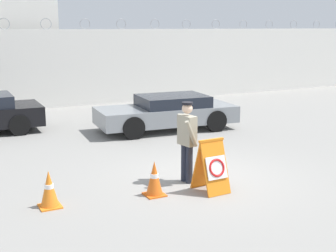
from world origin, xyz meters
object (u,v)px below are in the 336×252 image
(traffic_cone_mid, at_px, (154,178))
(parked_car_rear_sedan, at_px, (167,112))
(barricade_sign, at_px, (212,166))
(security_guard, at_px, (187,138))
(traffic_cone_near, at_px, (49,189))

(traffic_cone_mid, height_order, parked_car_rear_sedan, parked_car_rear_sedan)
(traffic_cone_mid, relative_size, parked_car_rear_sedan, 0.15)
(barricade_sign, xyz_separation_m, traffic_cone_mid, (-1.18, 0.34, -0.20))
(parked_car_rear_sedan, bearing_deg, security_guard, 72.68)
(traffic_cone_near, height_order, parked_car_rear_sedan, parked_car_rear_sedan)
(security_guard, xyz_separation_m, parked_car_rear_sedan, (2.10, 5.03, -0.41))
(security_guard, distance_m, traffic_cone_mid, 1.28)
(barricade_sign, xyz_separation_m, traffic_cone_near, (-3.26, 0.68, -0.20))
(security_guard, bearing_deg, traffic_cone_near, -97.16)
(barricade_sign, relative_size, security_guard, 0.63)
(traffic_cone_near, relative_size, traffic_cone_mid, 1.00)
(security_guard, xyz_separation_m, traffic_cone_mid, (-1.01, -0.43, -0.66))
(traffic_cone_near, distance_m, parked_car_rear_sedan, 7.29)
(security_guard, relative_size, parked_car_rear_sedan, 0.38)
(barricade_sign, distance_m, traffic_cone_mid, 1.25)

